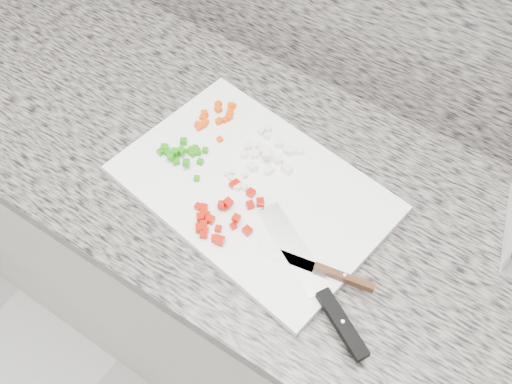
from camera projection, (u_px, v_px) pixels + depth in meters
cabinet at (294, 300)px, 1.47m from camera, size 3.92×0.62×0.86m
countertop at (306, 204)px, 1.10m from camera, size 3.96×0.64×0.04m
cutting_board at (253, 189)px, 1.09m from camera, size 0.55×0.41×0.02m
carrot_pile at (216, 117)px, 1.17m from camera, size 0.08×0.10×0.01m
onion_pile at (269, 154)px, 1.12m from camera, size 0.11×0.12×0.02m
green_pepper_pile at (182, 153)px, 1.12m from camera, size 0.11×0.08×0.02m
red_pepper_pile at (222, 216)px, 1.03m from camera, size 0.12×0.14×0.02m
garlic_pile at (238, 182)px, 1.08m from camera, size 0.06×0.05×0.01m
chef_knife at (324, 296)px, 0.95m from camera, size 0.30×0.19×0.02m
paring_knife at (329, 272)px, 0.97m from camera, size 0.21×0.05×0.02m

